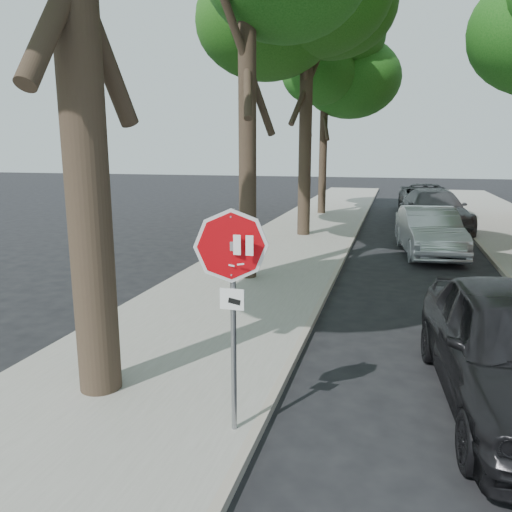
{
  "coord_description": "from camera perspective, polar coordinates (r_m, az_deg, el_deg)",
  "views": [
    {
      "loc": [
        0.97,
        -5.07,
        3.33
      ],
      "look_at": [
        -0.65,
        0.76,
        2.05
      ],
      "focal_mm": 35.0,
      "sensor_mm": 36.0,
      "label": 1
    }
  ],
  "objects": [
    {
      "name": "ground",
      "position": [
        6.15,
        4.19,
        -20.89
      ],
      "size": [
        120.0,
        120.0,
        0.0
      ],
      "primitive_type": "plane",
      "color": "black",
      "rests_on": "ground"
    },
    {
      "name": "sidewalk_left",
      "position": [
        17.73,
        3.96,
        1.31
      ],
      "size": [
        4.0,
        55.0,
        0.12
      ],
      "primitive_type": "cube",
      "color": "gray",
      "rests_on": "ground"
    },
    {
      "name": "curb_left",
      "position": [
        17.44,
        10.57,
        0.97
      ],
      "size": [
        0.12,
        55.0,
        0.13
      ],
      "primitive_type": "cube",
      "color": "#9E9384",
      "rests_on": "ground"
    },
    {
      "name": "curb_right",
      "position": [
        17.64,
        24.95,
        0.17
      ],
      "size": [
        0.12,
        55.0,
        0.13
      ],
      "primitive_type": "cube",
      "color": "#9E9384",
      "rests_on": "ground"
    },
    {
      "name": "stop_sign",
      "position": [
        5.5,
        -2.73,
        -2.63
      ],
      "size": [
        0.76,
        0.34,
        2.61
      ],
      "color": "gray",
      "rests_on": "sidewalk_left"
    },
    {
      "name": "tree_mid_b",
      "position": [
        20.04,
        5.91,
        25.37
      ],
      "size": [
        5.88,
        5.46,
        10.36
      ],
      "color": "black",
      "rests_on": "sidewalk_left"
    },
    {
      "name": "tree_far",
      "position": [
        26.73,
        7.91,
        20.22
      ],
      "size": [
        5.29,
        4.91,
        9.33
      ],
      "color": "black",
      "rests_on": "sidewalk_left"
    },
    {
      "name": "car_b",
      "position": [
        17.12,
        19.18,
        2.68
      ],
      "size": [
        2.18,
        4.8,
        1.53
      ],
      "primitive_type": "imported",
      "rotation": [
        0.0,
        0.0,
        0.12
      ],
      "color": "#B0B2B9",
      "rests_on": "ground"
    },
    {
      "name": "car_c",
      "position": [
        22.61,
        19.63,
        4.97
      ],
      "size": [
        3.14,
        6.1,
        1.69
      ],
      "primitive_type": "imported",
      "rotation": [
        0.0,
        0.0,
        0.14
      ],
      "color": "#494A4E",
      "rests_on": "ground"
    },
    {
      "name": "car_d",
      "position": [
        28.6,
        18.83,
        6.22
      ],
      "size": [
        2.85,
        5.73,
        1.56
      ],
      "primitive_type": "imported",
      "rotation": [
        0.0,
        0.0,
        0.05
      ],
      "color": "black",
      "rests_on": "ground"
    }
  ]
}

